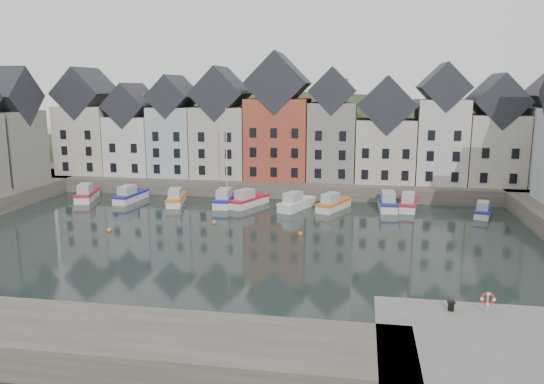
% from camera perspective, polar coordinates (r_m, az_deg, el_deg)
% --- Properties ---
extents(ground, '(260.00, 260.00, 0.00)m').
position_cam_1_polar(ground, '(50.94, -4.34, -5.88)').
color(ground, '#1C2726').
rests_on(ground, ground).
extents(far_quay, '(90.00, 16.00, 2.00)m').
position_cam_1_polar(far_quay, '(79.36, 0.85, 1.13)').
color(far_quay, '#4F443D').
rests_on(far_quay, ground).
extents(hillside, '(153.60, 70.40, 64.00)m').
position_cam_1_polar(hillside, '(108.99, 2.94, -6.32)').
color(hillside, black).
rests_on(hillside, ground).
extents(far_terrace, '(72.37, 8.16, 17.78)m').
position_cam_1_polar(far_terrace, '(75.95, 3.05, 6.66)').
color(far_terrace, beige).
rests_on(far_terrace, far_quay).
extents(mooring_buoys, '(20.50, 5.50, 0.50)m').
position_cam_1_polar(mooring_buoys, '(56.86, -6.97, -3.94)').
color(mooring_buoys, orange).
rests_on(mooring_buoys, ground).
extents(boat_a, '(3.68, 6.89, 2.53)m').
position_cam_1_polar(boat_a, '(75.35, -19.29, -0.25)').
color(boat_a, silver).
rests_on(boat_a, ground).
extents(boat_b, '(2.63, 6.54, 2.45)m').
position_cam_1_polar(boat_b, '(72.77, -15.00, -0.41)').
color(boat_b, silver).
rests_on(boat_b, ground).
extents(boat_c, '(3.19, 6.49, 2.39)m').
position_cam_1_polar(boat_c, '(69.73, -10.29, -0.72)').
color(boat_c, silver).
rests_on(boat_c, ground).
extents(boat_d, '(2.09, 6.59, 12.56)m').
position_cam_1_polar(boat_d, '(68.19, -5.00, -0.76)').
color(boat_d, silver).
rests_on(boat_d, ground).
extents(boat_e, '(4.47, 6.67, 2.46)m').
position_cam_1_polar(boat_e, '(67.55, -2.57, -0.91)').
color(boat_e, silver).
rests_on(boat_e, ground).
extents(boat_f, '(4.32, 6.78, 2.50)m').
position_cam_1_polar(boat_f, '(65.83, 2.59, -1.23)').
color(boat_f, silver).
rests_on(boat_f, ground).
extents(boat_g, '(4.29, 6.55, 2.42)m').
position_cam_1_polar(boat_g, '(65.93, 6.58, -1.29)').
color(boat_g, silver).
rests_on(boat_g, ground).
extents(boat_h, '(2.32, 6.78, 2.58)m').
position_cam_1_polar(boat_h, '(67.50, 12.32, -1.14)').
color(boat_h, silver).
rests_on(boat_h, ground).
extents(boat_i, '(2.82, 6.59, 2.45)m').
position_cam_1_polar(boat_i, '(67.90, 14.43, -1.20)').
color(boat_i, silver).
rests_on(boat_i, ground).
extents(boat_j, '(3.04, 5.59, 2.05)m').
position_cam_1_polar(boat_j, '(67.12, 21.73, -1.91)').
color(boat_j, silver).
rests_on(boat_j, ground).
extents(mooring_bollard, '(0.48, 0.48, 0.56)m').
position_cam_1_polar(mooring_bollard, '(33.68, 18.70, -11.50)').
color(mooring_bollard, black).
rests_on(mooring_bollard, near_quay).
extents(life_ring_post, '(0.80, 0.17, 1.30)m').
position_cam_1_polar(life_ring_post, '(33.83, 22.19, -10.64)').
color(life_ring_post, gray).
rests_on(life_ring_post, near_quay).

